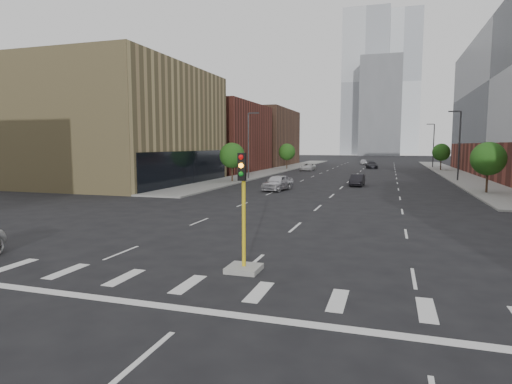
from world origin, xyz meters
The scene contains 21 objects.
sidewalk_left_far centered at (-15.00, 74.00, 0.07)m, with size 5.00×92.00×0.15m, color gray.
sidewalk_right_far centered at (15.00, 74.00, 0.07)m, with size 5.00×92.00×0.15m, color gray.
building_left_mid centered at (-27.50, 40.00, 7.00)m, with size 20.00×24.00×14.00m, color tan.
building_left_far_a centered at (-27.50, 66.00, 6.00)m, with size 20.00×22.00×12.00m, color brown.
building_left_far_b centered at (-27.50, 92.00, 6.50)m, with size 20.00×24.00×13.00m, color brown.
tower_left centered at (-8.00, 220.00, 35.00)m, with size 22.00×22.00×70.00m, color #B2B7BC.
tower_right centered at (10.00, 260.00, 40.00)m, with size 20.00×20.00×80.00m, color #B2B7BC.
tower_mid centered at (0.00, 200.00, 22.00)m, with size 18.00×18.00×44.00m, color slate.
median_traffic_signal centered at (0.00, 8.97, 0.97)m, with size 1.20×1.20×4.40m.
streetlight_right_a centered at (13.41, 55.00, 5.01)m, with size 1.60×0.22×9.07m.
streetlight_right_b centered at (13.41, 90.00, 5.01)m, with size 1.60×0.22×9.07m.
streetlight_left centered at (-13.41, 50.00, 5.01)m, with size 1.60×0.22×9.07m.
tree_left_near centered at (-14.00, 45.00, 3.39)m, with size 3.20×3.20×4.85m.
tree_left_far centered at (-14.00, 75.00, 3.39)m, with size 3.20×3.20×4.85m.
tree_right_near centered at (14.00, 40.00, 3.39)m, with size 3.20×3.20×4.85m.
tree_right_far centered at (14.00, 80.00, 3.39)m, with size 3.20×3.20×4.85m.
car_near_left centered at (-6.02, 37.17, 0.82)m, with size 1.95×4.84×1.65m, color silver.
car_mid_right centered at (1.50, 44.74, 0.67)m, with size 1.42×4.07×1.34m, color black.
car_far_left centered at (-9.52, 72.93, 0.68)m, with size 2.26×4.90×1.36m, color silver.
car_deep_right centered at (1.50, 83.47, 0.71)m, with size 2.00×4.92×1.43m, color black.
car_distant centered at (-1.07, 100.66, 0.69)m, with size 1.62×4.03×1.37m, color #B7B7BC.
Camera 1 is at (5.08, -5.66, 4.67)m, focal length 30.00 mm.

